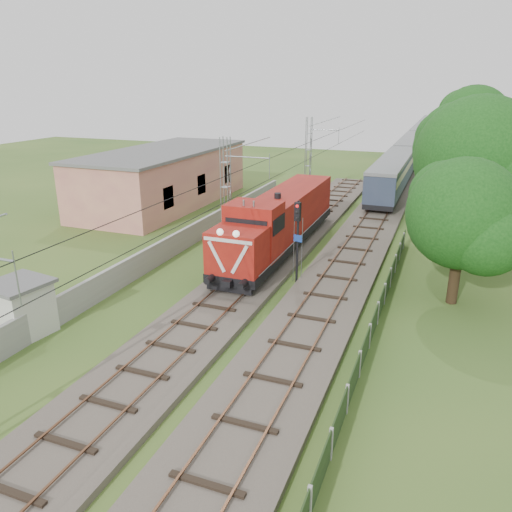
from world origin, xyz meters
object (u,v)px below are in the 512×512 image
at_px(locomotive, 280,220).
at_px(relay_hut, 21,308).
at_px(signal_post, 298,228).
at_px(coach_rake, 417,140).

height_order(locomotive, relay_hut, locomotive).
relative_size(locomotive, relay_hut, 6.07).
bearing_deg(locomotive, relay_hut, -115.27).
xyz_separation_m(locomotive, signal_post, (2.74, -4.96, 1.10)).
relative_size(locomotive, coach_rake, 0.21).
distance_m(locomotive, coach_rake, 54.08).
bearing_deg(relay_hut, signal_post, 46.60).
bearing_deg(signal_post, coach_rake, 87.80).
bearing_deg(locomotive, signal_post, -61.12).
bearing_deg(coach_rake, locomotive, -95.30).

